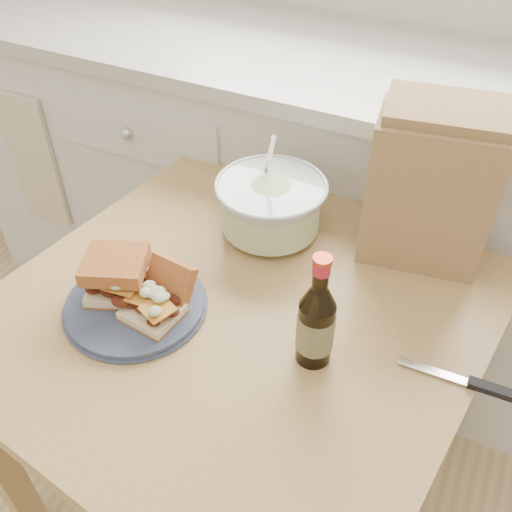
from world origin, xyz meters
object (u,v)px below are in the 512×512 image
at_px(paper_bag, 429,190).
at_px(plate, 136,305).
at_px(coleslaw_bowl, 271,208).
at_px(beer_bottle, 316,323).
at_px(dining_table, 240,343).

bearing_deg(paper_bag, plate, -146.36).
height_order(coleslaw_bowl, beer_bottle, coleslaw_bowl).
distance_m(plate, paper_bag, 0.61).
distance_m(dining_table, coleslaw_bowl, 0.29).
height_order(coleslaw_bowl, paper_bag, paper_bag).
distance_m(dining_table, paper_bag, 0.48).
bearing_deg(paper_bag, coleslaw_bowl, -175.07).
distance_m(plate, beer_bottle, 0.36).
height_order(dining_table, paper_bag, paper_bag).
xyz_separation_m(coleslaw_bowl, beer_bottle, (0.22, -0.28, 0.03)).
xyz_separation_m(dining_table, paper_bag, (0.26, 0.31, 0.26)).
bearing_deg(beer_bottle, coleslaw_bowl, 129.75).
bearing_deg(coleslaw_bowl, plate, -111.63).
bearing_deg(plate, paper_bag, 42.92).
bearing_deg(coleslaw_bowl, beer_bottle, -52.84).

